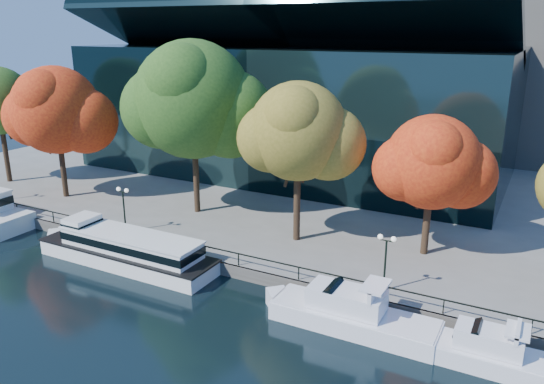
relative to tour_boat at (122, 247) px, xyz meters
The scene contains 13 objects.
ground 4.90m from the tour_boat, 13.37° to the right, with size 160.00×160.00×0.00m, color black.
promenade 35.59m from the tour_boat, 82.62° to the left, with size 90.00×67.08×1.00m.
railing 5.09m from the tour_boat, 25.33° to the left, with size 88.20×0.08×0.99m.
convention_building 31.52m from the tour_boat, 88.93° to the left, with size 50.00×24.57×21.43m.
tour_boat is the anchor object (origin of this frame).
cruiser_near 19.22m from the tour_boat, ahead, with size 11.68×3.01×3.38m.
cruiser_far 27.59m from the tour_boat, ahead, with size 8.92×2.47×2.91m.
tree_1 19.46m from the tour_boat, 152.13° to the left, with size 11.11×9.11×13.60m.
tree_2 14.83m from the tour_boat, 91.07° to the left, with size 13.59×11.15×16.27m.
tree_3 16.80m from the tour_boat, 37.87° to the left, with size 9.97×8.18×13.24m.
tree_4 25.13m from the tour_boat, 26.99° to the left, with size 9.00×7.38×11.05m.
lamp_1 5.12m from the tour_boat, 129.27° to the left, with size 1.26×0.36×4.03m.
lamp_2 20.82m from the tour_boat, ahead, with size 1.26×0.36×4.03m.
Camera 1 is at (24.37, -27.78, 18.13)m, focal length 35.00 mm.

